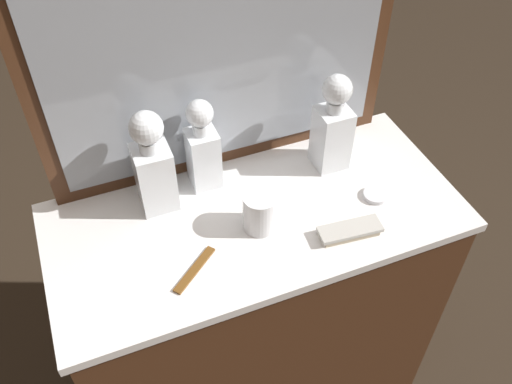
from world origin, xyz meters
TOP-DOWN VIEW (x-y plane):
  - ground_plane at (0.00, 0.00)m, footprint 6.00×6.00m
  - dresser at (0.00, 0.00)m, footprint 1.05×0.49m
  - dresser_mirror at (0.00, 0.23)m, footprint 0.92×0.03m
  - crystal_decanter_far_left at (-0.08, 0.16)m, footprint 0.08×0.08m
  - crystal_decanter_right at (0.26, 0.11)m, footprint 0.09×0.09m
  - crystal_decanter_far_right at (-0.22, 0.13)m, footprint 0.09×0.09m
  - crystal_tumbler_front at (-0.01, -0.04)m, footprint 0.08×0.08m
  - silver_brush_center at (0.19, -0.15)m, footprint 0.16×0.07m
  - porcelain_dish at (0.31, -0.06)m, footprint 0.07×0.07m
  - tortoiseshell_comb at (-0.20, -0.11)m, footprint 0.13×0.11m

SIDE VIEW (x-z plane):
  - ground_plane at x=0.00m, z-range 0.00..0.00m
  - dresser at x=0.00m, z-range 0.00..0.87m
  - tortoiseshell_comb at x=-0.20m, z-range 0.87..0.88m
  - porcelain_dish at x=0.31m, z-range 0.87..0.89m
  - silver_brush_center at x=0.19m, z-range 0.87..0.90m
  - crystal_tumbler_front at x=-0.01m, z-range 0.87..0.97m
  - crystal_decanter_far_left at x=-0.08m, z-range 0.85..1.11m
  - crystal_decanter_right at x=0.26m, z-range 0.85..1.13m
  - crystal_decanter_far_right at x=-0.22m, z-range 0.85..1.13m
  - dresser_mirror at x=0.00m, z-range 0.87..1.51m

